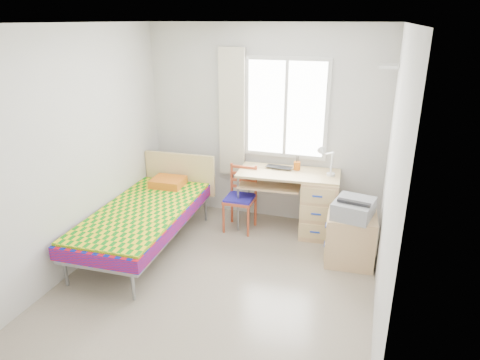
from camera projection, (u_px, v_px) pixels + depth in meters
name	position (u px, v px, depth m)	size (l,w,h in m)	color
floor	(219.00, 280.00, 4.60)	(3.50, 3.50, 0.00)	#BCAD93
ceiling	(214.00, 23.00, 3.68)	(3.50, 3.50, 0.00)	white
wall_back	(264.00, 126.00, 5.70)	(3.20, 3.20, 0.00)	silver
wall_left	(78.00, 151.00, 4.60)	(3.50, 3.50, 0.00)	silver
wall_right	(390.00, 184.00, 3.68)	(3.50, 3.50, 0.00)	silver
window	(286.00, 109.00, 5.50)	(1.10, 0.04, 1.30)	white
curtain	(232.00, 113.00, 5.70)	(0.35, 0.05, 1.70)	#EBE5C2
floating_shelf	(389.00, 66.00, 4.65)	(0.20, 0.32, 0.03)	white
bed	(147.00, 213.00, 5.15)	(1.07, 2.15, 0.91)	gray
desk	(314.00, 202.00, 5.47)	(1.32, 0.68, 0.80)	#D8BB71
chair	(241.00, 194.00, 5.59)	(0.38, 0.38, 0.86)	#A74320
cabinet	(350.00, 239.00, 4.85)	(0.58, 0.52, 0.59)	tan
printer	(354.00, 208.00, 4.69)	(0.48, 0.53, 0.20)	#94969B
laptop	(278.00, 169.00, 5.53)	(0.34, 0.22, 0.03)	black
pen_cup	(297.00, 166.00, 5.52)	(0.09, 0.09, 0.11)	orange
task_lamp	(326.00, 158.00, 5.15)	(0.23, 0.32, 0.41)	white
book	(270.00, 185.00, 5.59)	(0.18, 0.25, 0.02)	gray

